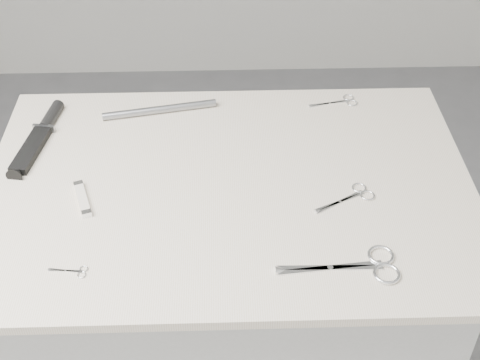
{
  "coord_description": "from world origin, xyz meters",
  "views": [
    {
      "loc": [
        -0.01,
        -1.04,
        1.8
      ],
      "look_at": [
        0.02,
        0.01,
        0.92
      ],
      "focal_mm": 50.0,
      "sensor_mm": 36.0,
      "label": 1
    }
  ],
  "objects_px": {
    "embroidery_scissors_b": "(341,102)",
    "sheathed_knife": "(40,134)",
    "plinth": "(231,327)",
    "large_shears": "(365,266)",
    "embroidery_scissors_a": "(354,196)",
    "tiny_scissors": "(73,271)",
    "metal_rail": "(160,110)",
    "pocket_knife_a": "(82,199)"
  },
  "relations": [
    {
      "from": "embroidery_scissors_b",
      "to": "sheathed_knife",
      "type": "distance_m",
      "value": 0.7
    },
    {
      "from": "plinth",
      "to": "large_shears",
      "type": "distance_m",
      "value": 0.58
    },
    {
      "from": "sheathed_knife",
      "to": "embroidery_scissors_a",
      "type": "bearing_deg",
      "value": -98.92
    },
    {
      "from": "embroidery_scissors_b",
      "to": "tiny_scissors",
      "type": "xyz_separation_m",
      "value": [
        -0.55,
        -0.52,
        -0.0
      ]
    },
    {
      "from": "metal_rail",
      "to": "embroidery_scissors_a",
      "type": "bearing_deg",
      "value": -37.32
    },
    {
      "from": "tiny_scissors",
      "to": "sheathed_knife",
      "type": "bearing_deg",
      "value": 115.01
    },
    {
      "from": "pocket_knife_a",
      "to": "metal_rail",
      "type": "bearing_deg",
      "value": -42.18
    },
    {
      "from": "large_shears",
      "to": "embroidery_scissors_a",
      "type": "relative_size",
      "value": 1.69
    },
    {
      "from": "pocket_knife_a",
      "to": "metal_rail",
      "type": "distance_m",
      "value": 0.33
    },
    {
      "from": "embroidery_scissors_b",
      "to": "pocket_knife_a",
      "type": "xyz_separation_m",
      "value": [
        -0.56,
        -0.34,
        0.0
      ]
    },
    {
      "from": "plinth",
      "to": "sheathed_knife",
      "type": "xyz_separation_m",
      "value": [
        -0.41,
        0.17,
        0.48
      ]
    },
    {
      "from": "tiny_scissors",
      "to": "large_shears",
      "type": "bearing_deg",
      "value": 6.05
    },
    {
      "from": "embroidery_scissors_a",
      "to": "pocket_knife_a",
      "type": "height_order",
      "value": "pocket_knife_a"
    },
    {
      "from": "embroidery_scissors_b",
      "to": "sheathed_knife",
      "type": "relative_size",
      "value": 0.46
    },
    {
      "from": "large_shears",
      "to": "metal_rail",
      "type": "relative_size",
      "value": 0.81
    },
    {
      "from": "plinth",
      "to": "metal_rail",
      "type": "relative_size",
      "value": 3.4
    },
    {
      "from": "tiny_scissors",
      "to": "embroidery_scissors_a",
      "type": "bearing_deg",
      "value": 25.79
    },
    {
      "from": "plinth",
      "to": "sheathed_knife",
      "type": "bearing_deg",
      "value": 157.15
    },
    {
      "from": "tiny_scissors",
      "to": "metal_rail",
      "type": "xyz_separation_m",
      "value": [
        0.12,
        0.49,
        0.01
      ]
    },
    {
      "from": "large_shears",
      "to": "metal_rail",
      "type": "height_order",
      "value": "metal_rail"
    },
    {
      "from": "plinth",
      "to": "large_shears",
      "type": "height_order",
      "value": "large_shears"
    },
    {
      "from": "embroidery_scissors_b",
      "to": "plinth",
      "type": "bearing_deg",
      "value": -145.17
    },
    {
      "from": "large_shears",
      "to": "pocket_knife_a",
      "type": "height_order",
      "value": "pocket_knife_a"
    },
    {
      "from": "embroidery_scissors_b",
      "to": "pocket_knife_a",
      "type": "bearing_deg",
      "value": -161.34
    },
    {
      "from": "large_shears",
      "to": "embroidery_scissors_b",
      "type": "bearing_deg",
      "value": 83.74
    },
    {
      "from": "tiny_scissors",
      "to": "pocket_knife_a",
      "type": "xyz_separation_m",
      "value": [
        -0.01,
        0.19,
        0.01
      ]
    },
    {
      "from": "plinth",
      "to": "metal_rail",
      "type": "xyz_separation_m",
      "value": [
        -0.16,
        0.26,
        0.48
      ]
    },
    {
      "from": "embroidery_scissors_a",
      "to": "sheathed_knife",
      "type": "relative_size",
      "value": 0.5
    },
    {
      "from": "embroidery_scissors_b",
      "to": "sheathed_knife",
      "type": "xyz_separation_m",
      "value": [
        -0.69,
        -0.12,
        0.01
      ]
    },
    {
      "from": "large_shears",
      "to": "sheathed_knife",
      "type": "relative_size",
      "value": 0.84
    },
    {
      "from": "plinth",
      "to": "pocket_knife_a",
      "type": "bearing_deg",
      "value": -171.57
    },
    {
      "from": "large_shears",
      "to": "tiny_scissors",
      "type": "bearing_deg",
      "value": 177.25
    },
    {
      "from": "plinth",
      "to": "large_shears",
      "type": "bearing_deg",
      "value": -44.71
    },
    {
      "from": "pocket_knife_a",
      "to": "embroidery_scissors_b",
      "type": "bearing_deg",
      "value": -77.6
    },
    {
      "from": "large_shears",
      "to": "plinth",
      "type": "bearing_deg",
      "value": 132.94
    },
    {
      "from": "embroidery_scissors_a",
      "to": "pocket_knife_a",
      "type": "xyz_separation_m",
      "value": [
        -0.54,
        0.0,
        0.0
      ]
    },
    {
      "from": "tiny_scissors",
      "to": "plinth",
      "type": "bearing_deg",
      "value": 46.18
    },
    {
      "from": "tiny_scissors",
      "to": "pocket_knife_a",
      "type": "relative_size",
      "value": 0.66
    },
    {
      "from": "embroidery_scissors_a",
      "to": "metal_rail",
      "type": "bearing_deg",
      "value": 113.98
    },
    {
      "from": "plinth",
      "to": "tiny_scissors",
      "type": "height_order",
      "value": "tiny_scissors"
    },
    {
      "from": "large_shears",
      "to": "embroidery_scissors_a",
      "type": "distance_m",
      "value": 0.19
    },
    {
      "from": "embroidery_scissors_b",
      "to": "embroidery_scissors_a",
      "type": "bearing_deg",
      "value": -106.36
    }
  ]
}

